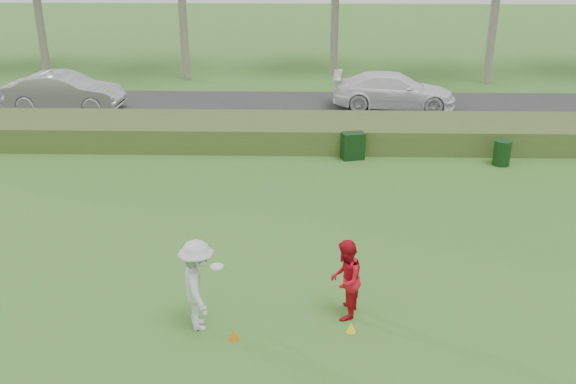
{
  "coord_description": "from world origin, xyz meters",
  "views": [
    {
      "loc": [
        0.4,
        -11.28,
        7.64
      ],
      "look_at": [
        0.0,
        4.0,
        1.3
      ],
      "focal_mm": 40.0,
      "sensor_mm": 36.0,
      "label": 1
    }
  ],
  "objects_px": {
    "player_red": "(345,280)",
    "car_mid": "(65,92)",
    "car_right": "(394,91)",
    "trash_bin": "(502,153)",
    "player_white": "(198,285)",
    "utility_cabinet": "(353,146)",
    "cone_yellow": "(351,327)",
    "cone_orange": "(234,335)"
  },
  "relations": [
    {
      "from": "player_white",
      "to": "car_right",
      "type": "relative_size",
      "value": 0.36
    },
    {
      "from": "car_mid",
      "to": "car_right",
      "type": "distance_m",
      "value": 14.61
    },
    {
      "from": "player_white",
      "to": "car_right",
      "type": "distance_m",
      "value": 18.28
    },
    {
      "from": "cone_orange",
      "to": "utility_cabinet",
      "type": "distance_m",
      "value": 11.32
    },
    {
      "from": "player_white",
      "to": "cone_yellow",
      "type": "height_order",
      "value": "player_white"
    },
    {
      "from": "cone_orange",
      "to": "car_mid",
      "type": "relative_size",
      "value": 0.05
    },
    {
      "from": "cone_yellow",
      "to": "utility_cabinet",
      "type": "height_order",
      "value": "utility_cabinet"
    },
    {
      "from": "player_red",
      "to": "car_right",
      "type": "xyz_separation_m",
      "value": [
        3.12,
        16.74,
        -0.03
      ]
    },
    {
      "from": "trash_bin",
      "to": "cone_orange",
      "type": "bearing_deg",
      "value": -128.23
    },
    {
      "from": "cone_yellow",
      "to": "utility_cabinet",
      "type": "distance_m",
      "value": 10.58
    },
    {
      "from": "car_mid",
      "to": "cone_orange",
      "type": "bearing_deg",
      "value": -149.05
    },
    {
      "from": "cone_orange",
      "to": "cone_yellow",
      "type": "height_order",
      "value": "cone_orange"
    },
    {
      "from": "utility_cabinet",
      "to": "trash_bin",
      "type": "height_order",
      "value": "utility_cabinet"
    },
    {
      "from": "player_red",
      "to": "trash_bin",
      "type": "distance_m",
      "value": 11.2
    },
    {
      "from": "utility_cabinet",
      "to": "trash_bin",
      "type": "relative_size",
      "value": 1.1
    },
    {
      "from": "cone_yellow",
      "to": "car_mid",
      "type": "xyz_separation_m",
      "value": [
        -11.59,
        16.59,
        0.78
      ]
    },
    {
      "from": "cone_yellow",
      "to": "trash_bin",
      "type": "height_order",
      "value": "trash_bin"
    },
    {
      "from": "player_red",
      "to": "car_right",
      "type": "bearing_deg",
      "value": -177.5
    },
    {
      "from": "player_white",
      "to": "car_right",
      "type": "height_order",
      "value": "player_white"
    },
    {
      "from": "utility_cabinet",
      "to": "trash_bin",
      "type": "bearing_deg",
      "value": -19.72
    },
    {
      "from": "trash_bin",
      "to": "player_red",
      "type": "bearing_deg",
      "value": -122.06
    },
    {
      "from": "car_right",
      "to": "cone_orange",
      "type": "bearing_deg",
      "value": 167.94
    },
    {
      "from": "cone_orange",
      "to": "player_red",
      "type": "bearing_deg",
      "value": 22.04
    },
    {
      "from": "player_red",
      "to": "car_mid",
      "type": "distance_m",
      "value": 19.7
    },
    {
      "from": "cone_orange",
      "to": "trash_bin",
      "type": "bearing_deg",
      "value": 51.77
    },
    {
      "from": "player_red",
      "to": "cone_yellow",
      "type": "distance_m",
      "value": 0.97
    },
    {
      "from": "player_white",
      "to": "cone_orange",
      "type": "height_order",
      "value": "player_white"
    },
    {
      "from": "cone_orange",
      "to": "player_white",
      "type": "bearing_deg",
      "value": 150.1
    },
    {
      "from": "trash_bin",
      "to": "car_right",
      "type": "distance_m",
      "value": 7.8
    },
    {
      "from": "utility_cabinet",
      "to": "car_mid",
      "type": "xyz_separation_m",
      "value": [
        -12.32,
        6.03,
        0.41
      ]
    },
    {
      "from": "player_red",
      "to": "cone_yellow",
      "type": "xyz_separation_m",
      "value": [
        0.11,
        -0.58,
        -0.77
      ]
    },
    {
      "from": "cone_yellow",
      "to": "car_mid",
      "type": "height_order",
      "value": "car_mid"
    },
    {
      "from": "trash_bin",
      "to": "car_mid",
      "type": "distance_m",
      "value": 18.61
    },
    {
      "from": "cone_orange",
      "to": "trash_bin",
      "type": "height_order",
      "value": "trash_bin"
    },
    {
      "from": "cone_yellow",
      "to": "car_right",
      "type": "relative_size",
      "value": 0.04
    },
    {
      "from": "cone_yellow",
      "to": "car_right",
      "type": "bearing_deg",
      "value": 80.15
    },
    {
      "from": "player_white",
      "to": "utility_cabinet",
      "type": "bearing_deg",
      "value": -36.98
    },
    {
      "from": "trash_bin",
      "to": "utility_cabinet",
      "type": "bearing_deg",
      "value": 174.54
    },
    {
      "from": "player_red",
      "to": "car_mid",
      "type": "bearing_deg",
      "value": -131.3
    },
    {
      "from": "player_white",
      "to": "cone_orange",
      "type": "distance_m",
      "value": 1.22
    },
    {
      "from": "cone_yellow",
      "to": "car_mid",
      "type": "distance_m",
      "value": 20.25
    },
    {
      "from": "utility_cabinet",
      "to": "trash_bin",
      "type": "xyz_separation_m",
      "value": [
        5.1,
        -0.49,
        -0.04
      ]
    }
  ]
}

